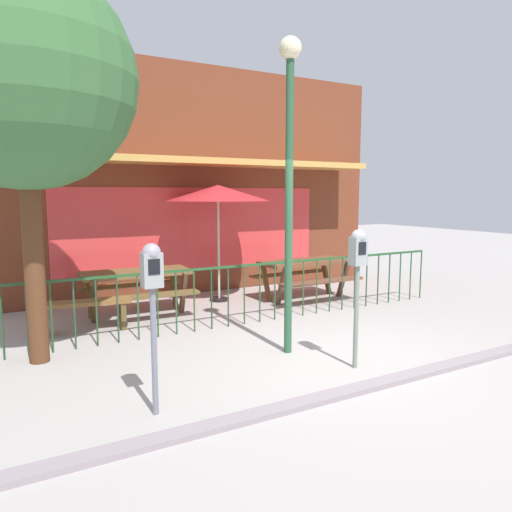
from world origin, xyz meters
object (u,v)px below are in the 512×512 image
at_px(patio_umbrella, 218,194).
at_px(street_lamp, 289,152).
at_px(parking_meter_near, 358,262).
at_px(parking_meter_far, 152,284).
at_px(picnic_table_left, 136,280).
at_px(picnic_table_right, 305,268).
at_px(street_tree, 23,78).
at_px(patio_bench, 83,309).

bearing_deg(patio_umbrella, street_lamp, -98.63).
bearing_deg(parking_meter_near, parking_meter_far, -179.46).
height_order(picnic_table_left, picnic_table_right, same).
bearing_deg(picnic_table_right, street_lamp, -128.86).
height_order(parking_meter_near, parking_meter_far, parking_meter_near).
bearing_deg(picnic_table_left, parking_meter_far, -102.63).
distance_m(parking_meter_far, street_tree, 3.10).
distance_m(parking_meter_near, parking_meter_far, 2.46).
distance_m(parking_meter_near, street_lamp, 1.62).
bearing_deg(street_tree, patio_umbrella, 30.92).
xyz_separation_m(patio_bench, street_lamp, (2.19, -2.27, 2.24)).
distance_m(picnic_table_left, patio_bench, 1.17).
distance_m(parking_meter_near, street_tree, 4.42).
bearing_deg(patio_bench, picnic_table_right, 3.66).
bearing_deg(picnic_table_left, parking_meter_near, -66.54).
bearing_deg(picnic_table_right, patio_umbrella, 156.43).
distance_m(patio_bench, parking_meter_far, 3.29).
bearing_deg(street_tree, parking_meter_near, -32.07).
distance_m(picnic_table_left, picnic_table_right, 3.28).
relative_size(picnic_table_right, patio_umbrella, 0.81).
xyz_separation_m(patio_bench, parking_meter_near, (2.59, -3.14, 0.93)).
xyz_separation_m(picnic_table_right, street_lamp, (-2.05, -2.54, 1.98)).
bearing_deg(picnic_table_left, street_tree, -135.06).
distance_m(picnic_table_left, street_lamp, 3.69).
distance_m(patio_umbrella, street_tree, 4.16).
distance_m(picnic_table_right, parking_meter_far, 5.39).
bearing_deg(patio_umbrella, parking_meter_near, -91.24).
xyz_separation_m(picnic_table_right, parking_meter_far, (-4.11, -3.43, 0.65)).
bearing_deg(picnic_table_left, street_lamp, -66.97).
distance_m(street_tree, street_lamp, 3.23).
bearing_deg(street_tree, picnic_table_right, 15.22).
height_order(picnic_table_left, parking_meter_near, parking_meter_near).
bearing_deg(parking_meter_far, street_lamp, 23.32).
bearing_deg(picnic_table_right, picnic_table_left, 174.32).
relative_size(picnic_table_right, street_tree, 0.39).
distance_m(patio_bench, street_lamp, 3.87).
bearing_deg(patio_umbrella, patio_bench, -160.46).
height_order(patio_umbrella, patio_bench, patio_umbrella).
relative_size(parking_meter_far, street_lamp, 0.41).
bearing_deg(parking_meter_near, street_tree, 147.93).
distance_m(picnic_table_right, patio_umbrella, 2.25).
relative_size(patio_bench, parking_meter_near, 0.86).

